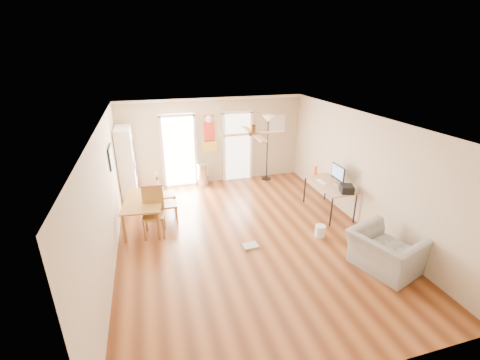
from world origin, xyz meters
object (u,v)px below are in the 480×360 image
object	(u,v)px
dining_table	(145,213)
wastebasket_a	(320,231)
bookshelf	(127,164)
armchair	(385,252)
computer_desk	(328,198)
printer	(347,189)
trash_can	(203,175)
dining_chair_right_a	(166,193)
torchiere_lamp	(267,148)
dining_chair_right_b	(168,202)
dining_chair_near	(153,213)

from	to	relation	value
dining_table	wastebasket_a	bearing A→B (deg)	-22.18
bookshelf	armchair	size ratio (longest dim) A/B	1.72
computer_desk	printer	bearing A→B (deg)	-78.85
dining_table	trash_can	world-z (taller)	trash_can
dining_table	trash_can	xyz separation A→B (m)	(1.74, 2.10, 0.00)
dining_chair_right_a	printer	size ratio (longest dim) A/B	3.14
torchiere_lamp	printer	distance (m)	3.22
dining_chair_right_b	dining_chair_near	bearing A→B (deg)	148.54
dining_chair_near	wastebasket_a	distance (m)	3.71
dining_chair_right_a	torchiere_lamp	size ratio (longest dim) A/B	0.51
bookshelf	dining_chair_near	size ratio (longest dim) A/B	1.78
torchiere_lamp	armchair	xyz separation A→B (m)	(0.52, -4.94, -0.65)
torchiere_lamp	wastebasket_a	size ratio (longest dim) A/B	7.75
dining_chair_right_b	wastebasket_a	distance (m)	3.59
trash_can	armchair	size ratio (longest dim) A/B	0.61
bookshelf	dining_chair_near	bearing A→B (deg)	-63.03
bookshelf	dining_table	world-z (taller)	bookshelf
dining_chair_right_b	trash_can	world-z (taller)	dining_chair_right_b
dining_chair_near	trash_can	world-z (taller)	dining_chair_near
computer_desk	wastebasket_a	world-z (taller)	computer_desk
bookshelf	printer	bearing A→B (deg)	-17.17
dining_table	dining_chair_right_a	distance (m)	0.87
dining_chair_near	printer	size ratio (longest dim) A/B	3.37
printer	bookshelf	bearing A→B (deg)	170.00
dining_chair_right_b	wastebasket_a	size ratio (longest dim) A/B	3.77
printer	wastebasket_a	world-z (taller)	printer
dining_chair_right_a	trash_can	world-z (taller)	dining_chair_right_a
dining_chair_right_b	printer	bearing A→B (deg)	-105.65
torchiere_lamp	wastebasket_a	bearing A→B (deg)	-90.93
dining_chair_right_b	computer_desk	world-z (taller)	dining_chair_right_b
torchiere_lamp	dining_chair_right_a	bearing A→B (deg)	-156.52
printer	computer_desk	bearing A→B (deg)	120.90
dining_chair_right_b	printer	world-z (taller)	dining_chair_right_b
dining_chair_right_a	armchair	world-z (taller)	dining_chair_right_a
wastebasket_a	armchair	xyz separation A→B (m)	(0.58, -1.37, 0.25)
dining_chair_right_b	armchair	size ratio (longest dim) A/B	0.86
dining_chair_right_b	wastebasket_a	bearing A→B (deg)	-116.74
bookshelf	printer	size ratio (longest dim) A/B	6.01
computer_desk	dining_table	bearing A→B (deg)	173.57
dining_table	printer	world-z (taller)	printer
trash_can	printer	xyz separation A→B (m)	(2.86, -3.15, 0.50)
dining_chair_right_a	computer_desk	distance (m)	4.11
computer_desk	trash_can	bearing A→B (deg)	136.65
bookshelf	printer	xyz separation A→B (m)	(4.98, -2.85, -0.15)
dining_chair_right_a	armchair	distance (m)	5.16
armchair	dining_table	bearing A→B (deg)	38.12
dining_chair_right_a	dining_chair_right_b	world-z (taller)	dining_chair_right_a
dining_chair_right_b	dining_chair_right_a	bearing A→B (deg)	0.46
bookshelf	trash_can	distance (m)	2.23
dining_chair_near	computer_desk	size ratio (longest dim) A/B	0.78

